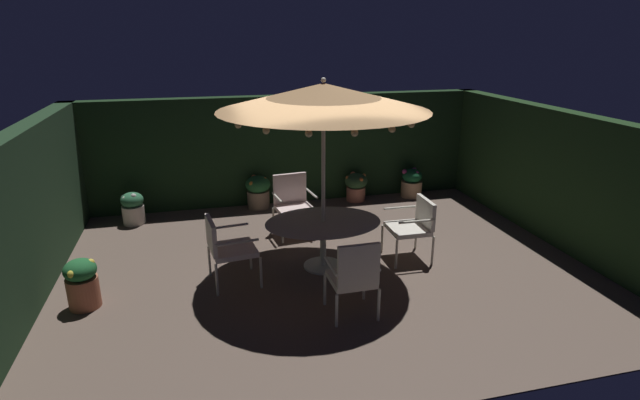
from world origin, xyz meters
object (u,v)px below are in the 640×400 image
(patio_dining_table, at_px, (323,229))
(potted_plant_back_left, at_px, (356,186))
(patio_chair_east, at_px, (414,223))
(potted_plant_front_corner, at_px, (412,183))
(potted_plant_back_right, at_px, (258,191))
(patio_chair_north, at_px, (226,245))
(patio_chair_southeast, at_px, (293,201))
(patio_chair_northeast, at_px, (354,274))
(potted_plant_left_far, at_px, (133,207))
(patio_umbrella, at_px, (323,97))
(potted_plant_right_far, at_px, (82,282))

(patio_dining_table, height_order, potted_plant_back_left, patio_dining_table)
(patio_chair_east, distance_m, potted_plant_front_corner, 3.07)
(potted_plant_front_corner, height_order, potted_plant_back_right, potted_plant_back_right)
(patio_chair_north, relative_size, patio_chair_southeast, 0.94)
(patio_chair_southeast, height_order, potted_plant_back_right, patio_chair_southeast)
(patio_chair_northeast, bearing_deg, patio_chair_north, 138.76)
(potted_plant_left_far, height_order, potted_plant_back_left, potted_plant_left_far)
(potted_plant_back_right, bearing_deg, potted_plant_left_far, -172.29)
(patio_chair_southeast, bearing_deg, potted_plant_back_right, 106.30)
(patio_dining_table, xyz_separation_m, patio_chair_northeast, (0.02, -1.43, -0.02))
(patio_chair_east, relative_size, potted_plant_left_far, 1.57)
(patio_chair_southeast, xyz_separation_m, potted_plant_back_left, (1.60, 1.39, -0.27))
(patio_dining_table, relative_size, patio_chair_northeast, 1.65)
(patio_chair_northeast, height_order, patio_chair_east, patio_chair_northeast)
(patio_chair_northeast, distance_m, patio_chair_east, 1.99)
(patio_chair_southeast, relative_size, potted_plant_back_left, 1.75)
(patio_dining_table, relative_size, potted_plant_left_far, 2.84)
(patio_umbrella, bearing_deg, potted_plant_back_left, 63.20)
(patio_umbrella, xyz_separation_m, patio_chair_northeast, (0.02, -1.43, -1.92))
(patio_dining_table, bearing_deg, patio_umbrella, 121.63)
(patio_chair_north, xyz_separation_m, potted_plant_right_far, (-1.82, -0.20, -0.23))
(patio_chair_southeast, relative_size, potted_plant_front_corner, 1.67)
(potted_plant_front_corner, bearing_deg, patio_chair_east, -113.60)
(patio_umbrella, distance_m, patio_chair_east, 2.41)
(patio_chair_southeast, bearing_deg, patio_dining_table, -83.03)
(patio_dining_table, relative_size, potted_plant_back_right, 2.60)
(patio_dining_table, distance_m, potted_plant_left_far, 3.89)
(patio_umbrella, distance_m, patio_chair_southeast, 2.40)
(patio_umbrella, distance_m, potted_plant_back_right, 3.64)
(patio_dining_table, relative_size, patio_chair_east, 1.81)
(patio_umbrella, bearing_deg, patio_chair_southeast, 96.97)
(patio_chair_northeast, xyz_separation_m, potted_plant_left_far, (-2.94, 3.99, -0.27))
(potted_plant_front_corner, bearing_deg, potted_plant_back_left, 178.29)
(potted_plant_right_far, relative_size, potted_plant_back_right, 1.00)
(patio_umbrella, distance_m, potted_plant_front_corner, 4.43)
(potted_plant_left_far, bearing_deg, patio_chair_northeast, -53.60)
(patio_umbrella, relative_size, potted_plant_back_right, 4.42)
(patio_umbrella, relative_size, patio_chair_north, 3.00)
(patio_chair_northeast, xyz_separation_m, potted_plant_back_left, (1.40, 4.25, -0.26))
(patio_chair_northeast, xyz_separation_m, potted_plant_front_corner, (2.63, 4.21, -0.28))
(potted_plant_right_far, height_order, potted_plant_front_corner, potted_plant_right_far)
(patio_umbrella, relative_size, potted_plant_back_left, 4.92)
(patio_umbrella, xyz_separation_m, patio_chair_north, (-1.42, -0.17, -1.93))
(potted_plant_right_far, bearing_deg, potted_plant_back_right, 50.85)
(patio_chair_southeast, height_order, potted_plant_right_far, patio_chair_southeast)
(patio_umbrella, height_order, patio_chair_southeast, patio_umbrella)
(patio_chair_north, relative_size, potted_plant_front_corner, 1.57)
(potted_plant_left_far, distance_m, potted_plant_back_left, 4.35)
(patio_chair_east, height_order, potted_plant_back_left, patio_chair_east)
(potted_plant_back_right, bearing_deg, patio_dining_table, -78.25)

